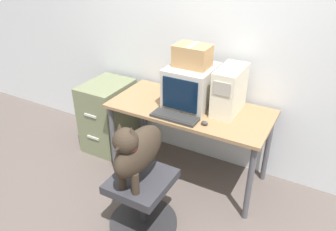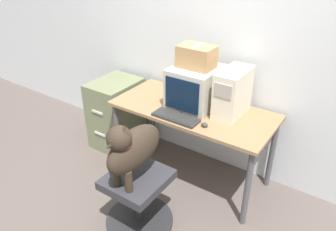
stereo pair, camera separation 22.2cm
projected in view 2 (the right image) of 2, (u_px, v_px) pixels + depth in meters
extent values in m
plane|color=#564C47|center=(172.00, 194.00, 3.08)|extent=(12.00, 12.00, 0.00)
cube|color=silver|center=(218.00, 39.00, 3.00)|extent=(8.00, 0.05, 2.60)
cube|color=olive|center=(193.00, 110.00, 2.97)|extent=(1.48, 0.69, 0.03)
cylinder|color=#4C4C51|center=(118.00, 137.00, 3.28)|extent=(0.05, 0.05, 0.73)
cylinder|color=#4C4C51|center=(247.00, 189.00, 2.60)|extent=(0.05, 0.05, 0.73)
cylinder|color=#4C4C51|center=(153.00, 114.00, 3.70)|extent=(0.05, 0.05, 0.73)
cylinder|color=#4C4C51|center=(272.00, 154.00, 3.03)|extent=(0.05, 0.05, 0.73)
cube|color=#B7B2A8|center=(195.00, 86.00, 2.94)|extent=(0.40, 0.44, 0.37)
cube|color=black|center=(182.00, 95.00, 2.78)|extent=(0.33, 0.01, 0.29)
cube|color=beige|center=(233.00, 93.00, 2.78)|extent=(0.20, 0.40, 0.41)
cube|color=#9E998E|center=(223.00, 91.00, 2.59)|extent=(0.15, 0.01, 0.11)
cube|color=#2D2D2D|center=(176.00, 117.00, 2.79)|extent=(0.41, 0.15, 0.02)
cube|color=#292928|center=(176.00, 116.00, 2.79)|extent=(0.38, 0.13, 0.00)
ellipsoid|color=#333333|center=(205.00, 125.00, 2.67)|extent=(0.06, 0.04, 0.04)
cylinder|color=#262628|center=(140.00, 220.00, 2.77)|extent=(0.57, 0.57, 0.04)
cylinder|color=#262628|center=(139.00, 201.00, 2.67)|extent=(0.05, 0.05, 0.39)
cube|color=#2D2D33|center=(137.00, 179.00, 2.56)|extent=(0.44, 0.48, 0.07)
ellipsoid|color=#33281E|center=(135.00, 149.00, 2.41)|extent=(0.21, 0.55, 0.32)
cylinder|color=#33281E|center=(117.00, 175.00, 2.41)|extent=(0.06, 0.06, 0.18)
cylinder|color=#33281E|center=(129.00, 181.00, 2.35)|extent=(0.06, 0.06, 0.18)
sphere|color=#33281E|center=(119.00, 138.00, 2.21)|extent=(0.18, 0.18, 0.18)
cone|color=black|center=(111.00, 145.00, 2.16)|extent=(0.08, 0.09, 0.08)
cone|color=#33281E|center=(114.00, 126.00, 2.21)|extent=(0.06, 0.06, 0.08)
cone|color=#33281E|center=(125.00, 130.00, 2.16)|extent=(0.06, 0.06, 0.08)
torus|color=red|center=(122.00, 145.00, 2.26)|extent=(0.13, 0.13, 0.02)
cube|color=#6B7251|center=(116.00, 113.00, 3.68)|extent=(0.43, 0.55, 0.76)
cube|color=beige|center=(97.00, 112.00, 3.41)|extent=(0.15, 0.01, 0.02)
cube|color=beige|center=(100.00, 134.00, 3.54)|extent=(0.15, 0.01, 0.02)
cube|color=#A87F51|center=(197.00, 57.00, 2.81)|extent=(0.31, 0.21, 0.19)
cube|color=beige|center=(197.00, 46.00, 2.76)|extent=(0.04, 0.21, 0.00)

